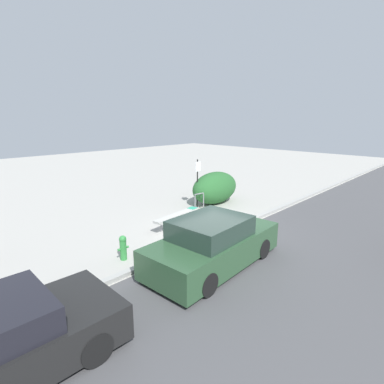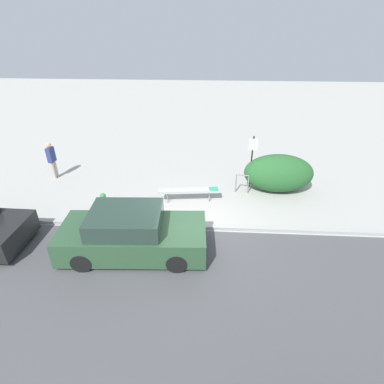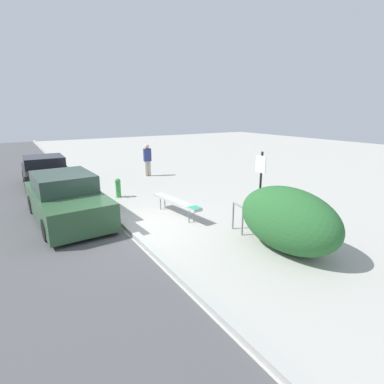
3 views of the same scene
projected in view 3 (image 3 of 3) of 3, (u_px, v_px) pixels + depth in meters
The scene contains 10 objects.
ground_plane at pixel (127, 229), 8.74m from camera, with size 60.00×60.00×0.00m, color #ADAAA3.
curb at pixel (127, 227), 8.73m from camera, with size 60.00×0.20×0.13m.
bench at pixel (176, 202), 9.78m from camera, with size 2.36×0.58×0.53m.
bike_rack at pixel (238, 215), 8.42m from camera, with size 0.55×0.13×0.83m.
sign_post at pixel (260, 185), 8.12m from camera, with size 0.36×0.08×2.30m.
fire_hydrant at pixel (118, 187), 11.87m from camera, with size 0.36×0.22×0.77m.
shrub_hedge at pixel (287, 219), 7.28m from camera, with size 2.82×1.55×1.58m.
pedestrian at pixel (147, 159), 15.64m from camera, with size 0.24×0.40×1.67m.
parked_car_near at pixel (66, 199), 9.39m from camera, with size 4.43×2.03×1.47m.
parked_car_far at pixel (46, 172), 13.80m from camera, with size 3.88×1.93×1.32m.
Camera 3 is at (7.93, -2.66, 3.35)m, focal length 28.00 mm.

